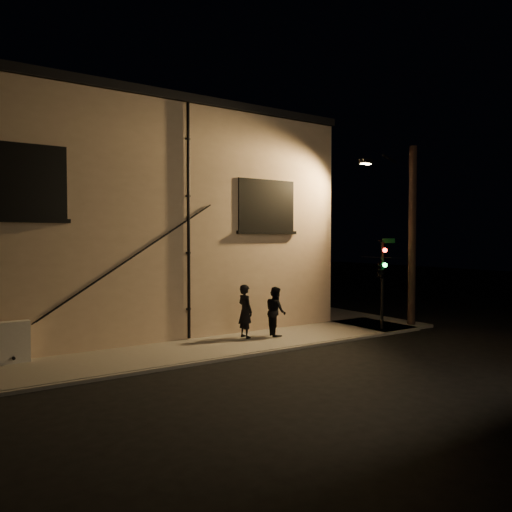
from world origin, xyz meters
TOP-DOWN VIEW (x-y plane):
  - ground at (0.00, 0.00)m, footprint 90.00×90.00m
  - sidewalk at (1.22, 4.39)m, footprint 21.00×16.00m
  - building at (-3.00, 8.99)m, footprint 16.20×12.23m
  - pedestrian_a at (0.02, 2.06)m, footprint 0.48×0.72m
  - pedestrian_b at (1.15, 1.74)m, footprint 0.92×1.04m
  - traffic_signal at (5.25, 0.39)m, footprint 1.16×2.08m
  - streetlamp_pole at (7.18, 0.59)m, footprint 2.03×1.40m

SIDE VIEW (x-z plane):
  - ground at x=0.00m, z-range 0.00..0.00m
  - sidewalk at x=1.22m, z-range 0.00..0.12m
  - pedestrian_b at x=1.15m, z-range 0.12..1.93m
  - pedestrian_a at x=0.02m, z-range 0.12..2.05m
  - traffic_signal at x=5.25m, z-range 0.74..4.33m
  - streetlamp_pole at x=7.18m, z-range 0.21..7.72m
  - building at x=-3.00m, z-range 0.00..8.80m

